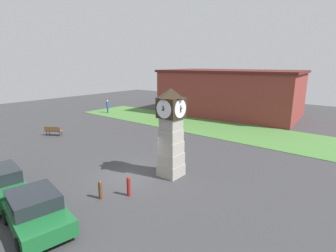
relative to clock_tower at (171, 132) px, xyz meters
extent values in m
plane|color=#38383A|center=(-1.78, -1.62, -2.72)|extent=(76.12, 76.12, 0.00)
cube|color=#9A958B|center=(0.00, 0.00, -2.36)|extent=(1.27, 1.27, 0.72)
cube|color=#9C978D|center=(0.00, 0.00, -1.64)|extent=(1.21, 1.21, 0.72)
cube|color=#9F9A90|center=(0.00, 0.00, -0.93)|extent=(1.14, 1.14, 0.72)
cube|color=#9F9A90|center=(0.00, 0.00, -0.21)|extent=(1.08, 1.08, 0.72)
cube|color=#9B968C|center=(0.00, 0.00, 0.51)|extent=(1.02, 1.02, 0.72)
cube|color=#2D2316|center=(0.00, 0.00, 1.44)|extent=(1.27, 1.27, 1.15)
cylinder|color=white|center=(0.00, 0.65, 1.44)|extent=(1.04, 0.04, 1.04)
cube|color=black|center=(0.00, 0.69, 1.44)|extent=(0.06, 0.23, 0.14)
cube|color=black|center=(0.00, 0.69, 1.44)|extent=(0.04, 0.27, 0.33)
cylinder|color=white|center=(0.00, -0.65, 1.44)|extent=(1.04, 0.04, 1.04)
cube|color=black|center=(0.00, -0.69, 1.44)|extent=(0.06, 0.23, 0.13)
cube|color=black|center=(0.00, -0.69, 1.44)|extent=(0.04, 0.16, 0.38)
cylinder|color=white|center=(0.65, 0.00, 1.44)|extent=(0.04, 1.04, 1.04)
cube|color=black|center=(0.69, 0.00, 1.44)|extent=(0.21, 0.06, 0.17)
cube|color=black|center=(0.69, 0.00, 1.44)|extent=(0.07, 0.04, 0.39)
cylinder|color=white|center=(-0.65, 0.00, 1.44)|extent=(0.04, 1.04, 1.04)
cube|color=black|center=(-0.69, 0.00, 1.44)|extent=(0.21, 0.06, 0.17)
cube|color=black|center=(-0.69, 0.00, 1.44)|extent=(0.36, 0.04, 0.21)
pyramid|color=#2D2316|center=(0.00, 0.00, 2.29)|extent=(1.33, 1.33, 0.54)
cylinder|color=brown|center=(-1.00, -4.42, -2.31)|extent=(0.21, 0.21, 0.82)
sphere|color=brown|center=(-1.00, -4.42, -1.87)|extent=(0.19, 0.19, 0.19)
cylinder|color=maroon|center=(-0.12, -3.33, -2.27)|extent=(0.21, 0.21, 0.90)
sphere|color=maroon|center=(-0.12, -3.33, -1.78)|extent=(0.18, 0.18, 0.18)
cube|color=#19602D|center=(-4.60, -7.59, -2.09)|extent=(4.05, 2.35, 0.72)
cylinder|color=black|center=(-3.30, -6.91, -2.40)|extent=(0.66, 0.31, 0.64)
cylinder|color=black|center=(-5.65, -6.57, -2.40)|extent=(0.66, 0.31, 0.64)
cube|color=#19602D|center=(-0.99, -7.56, -2.13)|extent=(4.15, 2.56, 0.64)
cube|color=#1E2328|center=(-1.28, -7.51, -1.52)|extent=(2.40, 2.11, 0.58)
cylinder|color=black|center=(0.35, -6.87, -2.40)|extent=(0.67, 0.33, 0.64)
cylinder|color=black|center=(0.03, -8.67, -2.40)|extent=(0.67, 0.33, 0.64)
cylinder|color=black|center=(-2.02, -6.46, -2.40)|extent=(0.67, 0.33, 0.64)
cylinder|color=black|center=(-2.33, -8.25, -2.40)|extent=(0.67, 0.33, 0.64)
cube|color=brown|center=(-14.17, 0.15, -2.27)|extent=(1.64, 1.23, 0.08)
cube|color=brown|center=(-14.05, -0.07, -2.02)|extent=(1.42, 0.85, 0.40)
cylinder|color=#262628|center=(-13.72, 0.64, -2.49)|extent=(0.06, 0.06, 0.45)
cylinder|color=#262628|center=(-14.83, 0.01, -2.49)|extent=(0.06, 0.06, 0.45)
cylinder|color=#262628|center=(-13.52, 0.29, -2.49)|extent=(0.06, 0.06, 0.45)
cylinder|color=#262628|center=(-14.63, -0.34, -2.49)|extent=(0.06, 0.06, 0.45)
cylinder|color=#264CA5|center=(-19.55, 10.64, -2.28)|extent=(0.14, 0.14, 0.87)
cylinder|color=#264CA5|center=(-19.36, 10.58, -2.28)|extent=(0.14, 0.14, 0.87)
cube|color=#264CA5|center=(-19.45, 10.61, -1.52)|extent=(0.46, 0.36, 0.65)
sphere|color=beige|center=(-19.45, 10.61, -1.08)|extent=(0.24, 0.24, 0.24)
cube|color=maroon|center=(-6.17, 20.32, 0.03)|extent=(17.49, 11.14, 5.49)
cube|color=#4F1E1B|center=(-6.17, 20.32, 2.92)|extent=(18.02, 11.48, 0.30)
cube|color=#477A38|center=(0.48, 12.34, -2.70)|extent=(45.67, 7.21, 0.04)
camera|label=1|loc=(9.17, -11.59, 3.91)|focal=28.00mm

